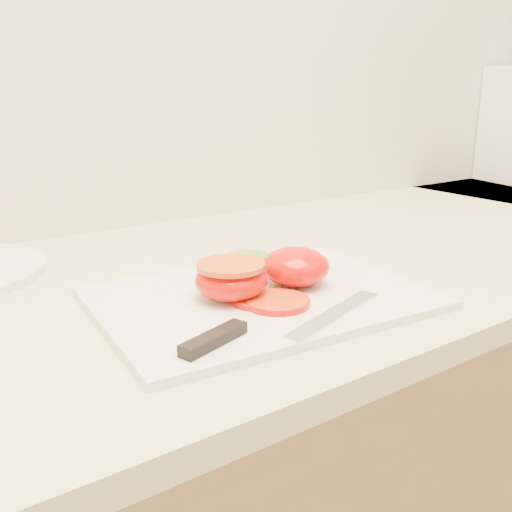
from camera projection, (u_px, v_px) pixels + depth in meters
counter at (460, 423)px, 1.26m from camera, size 3.92×0.65×0.93m
cutting_board at (261, 298)px, 0.68m from camera, size 0.40×0.31×0.01m
tomato_half_dome at (295, 266)px, 0.71m from camera, size 0.09×0.09×0.05m
tomato_half_cut at (231, 279)px, 0.66m from camera, size 0.09×0.09×0.04m
tomato_slice_0 at (277, 302)px, 0.65m from camera, size 0.07×0.07×0.01m
tomato_slice_1 at (260, 299)px, 0.65m from camera, size 0.06×0.06×0.01m
lettuce_leaf_0 at (249, 263)px, 0.76m from camera, size 0.12×0.10×0.02m
knife at (265, 329)px, 0.57m from camera, size 0.27×0.07×0.01m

